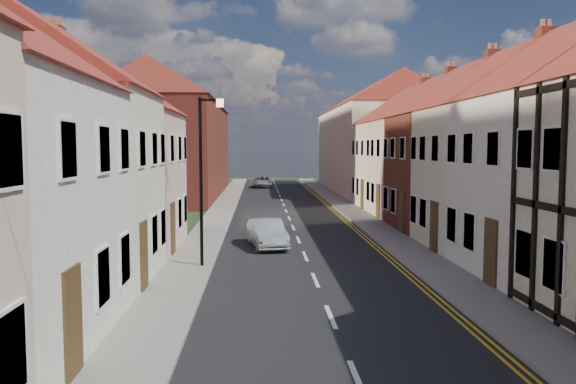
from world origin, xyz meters
TOP-DOWN VIEW (x-y plane):
  - road at (0.00, 30.00)m, footprint 7.00×90.00m
  - pavement_left at (-4.40, 30.00)m, footprint 1.80×90.00m
  - pavement_right at (4.40, 30.00)m, footprint 1.80×90.00m
  - cottage_r_cream_mid at (9.30, 23.50)m, footprint 8.30×5.20m
  - cottage_r_pink at (9.30, 28.90)m, footprint 8.30×6.00m
  - cottage_r_white_far at (9.30, 34.30)m, footprint 8.30×5.20m
  - cottage_r_cream_far at (9.30, 39.70)m, footprint 8.30×6.00m
  - cottage_l_brick_mid at (-9.30, 18.05)m, footprint 8.30×5.70m
  - cottage_l_pink at (-9.30, 23.85)m, footprint 8.30×6.30m
  - block_right_far at (9.30, 55.00)m, footprint 8.30×24.20m
  - block_left_far at (-9.30, 50.00)m, footprint 8.30×24.20m
  - lamppost at (-3.81, 20.00)m, footprint 0.88×0.15m
  - car_mid at (-1.50, 24.26)m, footprint 1.91×3.90m
  - car_distant at (-1.50, 60.73)m, footprint 2.13×4.48m

SIDE VIEW (x-z plane):
  - road at x=0.00m, z-range 0.00..0.02m
  - pavement_left at x=-4.40m, z-range 0.00..0.12m
  - pavement_right at x=4.40m, z-range 0.00..0.12m
  - car_mid at x=-1.50m, z-range 0.00..1.23m
  - car_distant at x=-1.50m, z-range 0.00..1.24m
  - lamppost at x=-3.81m, z-range 0.54..6.54m
  - cottage_l_pink at x=-9.30m, z-range -0.03..8.77m
  - cottage_r_pink at x=9.30m, z-range -0.03..8.97m
  - cottage_r_cream_far at x=9.30m, z-range -0.03..8.97m
  - cottage_r_cream_mid at x=9.30m, z-range -0.02..8.98m
  - cottage_r_white_far at x=9.30m, z-range -0.02..8.98m
  - cottage_l_brick_mid at x=-9.30m, z-range -0.02..9.08m
  - block_right_far at x=9.30m, z-range 0.04..10.54m
  - block_left_far at x=-9.30m, z-range 0.04..10.54m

